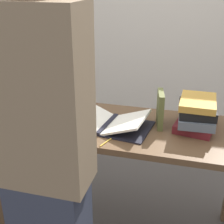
# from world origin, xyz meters

# --- Properties ---
(ground_plane) EXTENTS (12.00, 12.00, 0.00)m
(ground_plane) POSITION_xyz_m (0.00, 0.00, 0.00)
(ground_plane) COLOR #47423D
(wall_back) EXTENTS (8.00, 0.06, 2.60)m
(wall_back) POSITION_xyz_m (0.00, 1.83, 1.30)
(wall_back) COLOR beige
(wall_back) RESTS_ON ground_plane
(reading_desk) EXTENTS (1.51, 0.58, 0.75)m
(reading_desk) POSITION_xyz_m (0.00, 0.00, 0.64)
(reading_desk) COLOR brown
(reading_desk) RESTS_ON ground_plane
(open_book) EXTENTS (0.52, 0.34, 0.09)m
(open_book) POSITION_xyz_m (-0.05, -0.03, 0.77)
(open_book) COLOR black
(open_book) RESTS_ON reading_desk
(book_stack_tall) EXTENTS (0.24, 0.29, 0.18)m
(book_stack_tall) POSITION_xyz_m (0.43, 0.07, 0.84)
(book_stack_tall) COLOR maroon
(book_stack_tall) RESTS_ON reading_desk
(book_standing_upright) EXTENTS (0.06, 0.16, 0.20)m
(book_standing_upright) POSITION_xyz_m (0.23, 0.05, 0.85)
(book_standing_upright) COLOR brown
(book_standing_upright) RESTS_ON reading_desk
(reading_lamp) EXTENTS (0.15, 0.15, 0.49)m
(reading_lamp) POSITION_xyz_m (-0.46, 0.11, 1.14)
(reading_lamp) COLOR tan
(reading_lamp) RESTS_ON reading_desk
(coffee_mug) EXTENTS (0.09, 0.12, 0.09)m
(coffee_mug) POSITION_xyz_m (-0.30, -0.08, 0.79)
(coffee_mug) COLOR #28282D
(coffee_mug) RESTS_ON reading_desk
(pencil) EXTENTS (0.05, 0.14, 0.01)m
(pencil) POSITION_xyz_m (0.00, -0.21, 0.75)
(pencil) COLOR gold
(pencil) RESTS_ON reading_desk
(person_reader) EXTENTS (0.36, 0.22, 1.66)m
(person_reader) POSITION_xyz_m (-0.13, -0.65, 0.82)
(person_reader) COLOR #2D3342
(person_reader) RESTS_ON ground_plane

